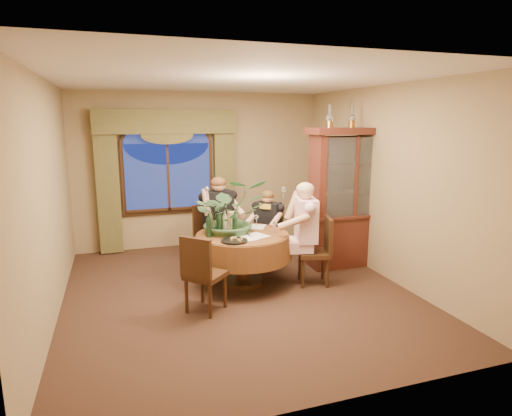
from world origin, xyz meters
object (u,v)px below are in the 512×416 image
object	(u,v)px
stoneware_vase	(232,222)
wine_bottle_4	(220,221)
chair_front_left	(206,273)
wine_bottle_3	(210,222)
china_cabinet	(349,198)
person_back	(219,221)
chair_back	(211,236)
wine_bottle_0	(225,223)
oil_lamp_center	(352,116)
person_scarf	(268,228)
wine_bottle_5	(209,225)
dining_table	(243,259)
olive_bowl	(245,232)
oil_lamp_left	(330,116)
wine_bottle_2	(219,223)
person_pink	(306,233)
wine_bottle_1	(235,224)
chair_back_right	(267,235)
chair_right	(314,251)
centerpiece_plant	(230,186)
oil_lamp_right	(374,116)

from	to	relation	value
stoneware_vase	wine_bottle_4	world-z (taller)	wine_bottle_4
chair_front_left	wine_bottle_3	size ratio (longest dim) A/B	2.91
china_cabinet	person_back	world-z (taller)	china_cabinet
chair_back	wine_bottle_0	bearing A→B (deg)	75.91
oil_lamp_center	person_back	distance (m)	2.64
china_cabinet	stoneware_vase	bearing A→B (deg)	-174.56
person_scarf	wine_bottle_3	world-z (taller)	person_scarf
oil_lamp_center	wine_bottle_5	world-z (taller)	oil_lamp_center
stoneware_vase	person_scarf	bearing A→B (deg)	34.67
dining_table	olive_bowl	xyz separation A→B (m)	(0.03, -0.03, 0.40)
stoneware_vase	oil_lamp_left	bearing A→B (deg)	6.73
chair_front_left	wine_bottle_2	distance (m)	0.88
person_pink	wine_bottle_1	xyz separation A→B (m)	(-1.00, 0.13, 0.18)
chair_front_left	wine_bottle_0	size ratio (longest dim) A/B	2.91
dining_table	person_scarf	distance (m)	0.91
chair_back_right	wine_bottle_0	size ratio (longest dim) A/B	2.91
wine_bottle_3	chair_back_right	bearing A→B (deg)	29.52
chair_back_right	chair_front_left	distance (m)	1.91
dining_table	chair_back	world-z (taller)	chair_back
china_cabinet	wine_bottle_4	xyz separation A→B (m)	(-2.13, -0.16, -0.18)
oil_lamp_left	olive_bowl	world-z (taller)	oil_lamp_left
chair_right	chair_back	bearing A→B (deg)	60.80
dining_table	olive_bowl	distance (m)	0.40
chair_back	chair_front_left	xyz separation A→B (m)	(-0.42, -1.64, 0.00)
centerpiece_plant	wine_bottle_2	size ratio (longest dim) A/B	3.50
dining_table	stoneware_vase	bearing A→B (deg)	132.35
wine_bottle_4	oil_lamp_center	bearing A→B (deg)	4.19
oil_lamp_center	dining_table	bearing A→B (deg)	-170.19
chair_right	chair_back_right	bearing A→B (deg)	35.31
dining_table	wine_bottle_0	size ratio (longest dim) A/B	4.18
wine_bottle_1	wine_bottle_2	world-z (taller)	same
person_scarf	wine_bottle_0	bearing A→B (deg)	78.90
china_cabinet	chair_front_left	world-z (taller)	china_cabinet
wine_bottle_0	olive_bowl	bearing A→B (deg)	-13.53
oil_lamp_center	china_cabinet	bearing A→B (deg)	180.00
chair_back_right	wine_bottle_3	distance (m)	1.28
dining_table	chair_front_left	size ratio (longest dim) A/B	1.44
wine_bottle_3	chair_front_left	bearing A→B (deg)	-106.88
china_cabinet	centerpiece_plant	distance (m)	2.01
person_pink	wine_bottle_5	world-z (taller)	person_pink
chair_back_right	wine_bottle_1	size ratio (longest dim) A/B	2.91
stoneware_vase	wine_bottle_2	size ratio (longest dim) A/B	0.89
wine_bottle_4	person_scarf	bearing A→B (deg)	28.09
wine_bottle_2	wine_bottle_5	world-z (taller)	same
person_back	olive_bowl	distance (m)	0.99
wine_bottle_0	wine_bottle_2	xyz separation A→B (m)	(-0.09, -0.02, 0.00)
china_cabinet	chair_back_right	world-z (taller)	china_cabinet
chair_back_right	wine_bottle_1	world-z (taller)	wine_bottle_1
oil_lamp_center	wine_bottle_1	xyz separation A→B (m)	(-1.98, -0.40, -1.45)
oil_lamp_right	person_scarf	xyz separation A→B (m)	(-1.62, 0.31, -1.74)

